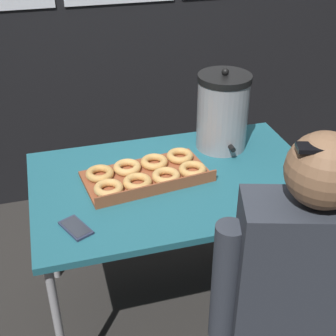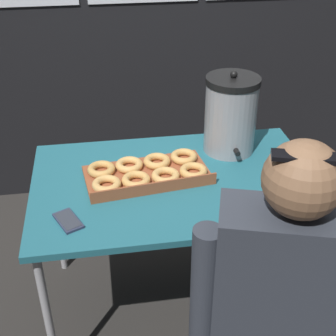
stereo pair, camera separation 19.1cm
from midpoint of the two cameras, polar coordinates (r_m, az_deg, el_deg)
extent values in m
plane|color=#2D2B28|center=(2.42, 3.19, -16.11)|extent=(12.00, 12.00, 0.00)
cube|color=#236675|center=(1.95, 3.80, -1.85)|extent=(1.19, 0.77, 0.03)
cylinder|color=#ADADB2|center=(1.91, -11.45, -18.15)|extent=(0.03, 0.03, 0.70)
cylinder|color=#ADADB2|center=(2.12, 20.64, -13.78)|extent=(0.03, 0.03, 0.70)
cylinder|color=#ADADB2|center=(2.41, -11.24, -5.77)|extent=(0.03, 0.03, 0.70)
cylinder|color=#ADADB2|center=(2.58, 13.93, -3.38)|extent=(0.03, 0.03, 0.70)
cube|color=brown|center=(1.96, 0.25, -0.92)|extent=(0.54, 0.33, 0.02)
cube|color=brown|center=(1.84, 1.40, -2.35)|extent=(0.51, 0.07, 0.04)
torus|color=#E6AE61|center=(1.86, -4.61, -2.09)|extent=(0.16, 0.16, 0.03)
torus|color=#DFA75B|center=(1.88, -1.04, -1.57)|extent=(0.15, 0.15, 0.03)
torus|color=#E5AD60|center=(1.91, 2.56, -1.05)|extent=(0.16, 0.16, 0.03)
torus|color=#DFA75A|center=(1.95, 5.92, -0.46)|extent=(0.15, 0.15, 0.03)
torus|color=tan|center=(1.96, -5.40, -0.24)|extent=(0.16, 0.16, 0.03)
torus|color=#E8B063|center=(1.98, -2.02, 0.30)|extent=(0.15, 0.15, 0.03)
torus|color=#DFA75A|center=(2.01, 1.36, 0.76)|extent=(0.12, 0.12, 0.03)
torus|color=#DFA75A|center=(2.05, 4.60, 1.31)|extent=(0.13, 0.13, 0.03)
cylinder|color=#939399|center=(2.12, 10.20, 5.99)|extent=(0.23, 0.23, 0.32)
cylinder|color=black|center=(2.05, 10.66, 10.38)|extent=(0.24, 0.24, 0.03)
sphere|color=black|center=(2.04, 10.74, 11.10)|extent=(0.03, 0.03, 0.03)
cylinder|color=black|center=(2.07, 10.95, 1.98)|extent=(0.02, 0.06, 0.02)
cube|color=#2D334C|center=(1.73, -9.02, -6.49)|extent=(0.12, 0.15, 0.01)
cube|color=#2D333D|center=(1.73, -9.03, -6.34)|extent=(0.10, 0.13, 0.00)
cube|color=#333842|center=(1.53, 17.44, -14.06)|extent=(0.45, 0.30, 0.58)
sphere|color=#8E6647|center=(1.29, 20.24, -1.49)|extent=(0.22, 0.22, 0.22)
cube|color=black|center=(1.22, 21.16, 1.13)|extent=(0.19, 0.10, 0.01)
cylinder|color=#333842|center=(1.52, 8.23, -14.43)|extent=(0.09, 0.09, 0.46)
camera|label=1|loc=(0.10, -87.14, 1.77)|focal=50.00mm
camera|label=2|loc=(0.10, 92.86, -1.77)|focal=50.00mm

